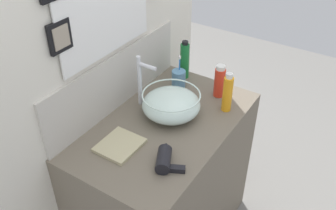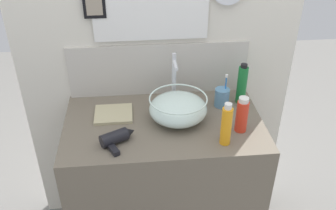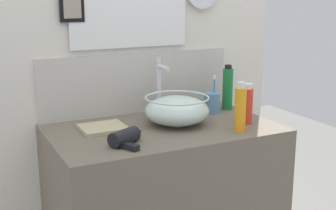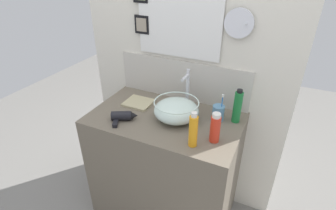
{
  "view_description": "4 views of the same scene",
  "coord_description": "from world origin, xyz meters",
  "px_view_note": "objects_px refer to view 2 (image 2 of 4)",
  "views": [
    {
      "loc": [
        -1.22,
        -0.79,
        2.03
      ],
      "look_at": [
        0.02,
        0.0,
        0.99
      ],
      "focal_mm": 40.0,
      "sensor_mm": 36.0,
      "label": 1
    },
    {
      "loc": [
        -0.13,
        -1.55,
        1.98
      ],
      "look_at": [
        0.02,
        0.0,
        0.99
      ],
      "focal_mm": 40.0,
      "sensor_mm": 36.0,
      "label": 2
    },
    {
      "loc": [
        -0.87,
        -1.8,
        1.48
      ],
      "look_at": [
        0.02,
        0.0,
        0.99
      ],
      "focal_mm": 50.0,
      "sensor_mm": 36.0,
      "label": 3
    },
    {
      "loc": [
        0.65,
        -1.33,
        1.83
      ],
      "look_at": [
        0.02,
        0.0,
        0.99
      ],
      "focal_mm": 28.0,
      "sensor_mm": 36.0,
      "label": 4
    }
  ],
  "objects_px": {
    "faucet": "(174,75)",
    "soap_dispenser": "(226,125)",
    "toothbrush_cup": "(222,97)",
    "shampoo_bottle": "(242,84)",
    "glass_bowl_sink": "(178,108)",
    "hand_towel": "(114,114)",
    "hair_drier": "(117,138)",
    "spray_bottle": "(242,115)"
  },
  "relations": [
    {
      "from": "faucet",
      "to": "soap_dispenser",
      "type": "relative_size",
      "value": 1.3
    },
    {
      "from": "faucet",
      "to": "toothbrush_cup",
      "type": "xyz_separation_m",
      "value": [
        0.25,
        -0.07,
        -0.11
      ]
    },
    {
      "from": "toothbrush_cup",
      "to": "shampoo_bottle",
      "type": "distance_m",
      "value": 0.13
    },
    {
      "from": "faucet",
      "to": "shampoo_bottle",
      "type": "bearing_deg",
      "value": -6.92
    },
    {
      "from": "soap_dispenser",
      "to": "shampoo_bottle",
      "type": "xyz_separation_m",
      "value": [
        0.17,
        0.35,
        0.01
      ]
    },
    {
      "from": "glass_bowl_sink",
      "to": "hand_towel",
      "type": "xyz_separation_m",
      "value": [
        -0.33,
        0.07,
        -0.06
      ]
    },
    {
      "from": "hair_drier",
      "to": "toothbrush_cup",
      "type": "xyz_separation_m",
      "value": [
        0.56,
        0.27,
        0.02
      ]
    },
    {
      "from": "soap_dispenser",
      "to": "toothbrush_cup",
      "type": "bearing_deg",
      "value": 80.21
    },
    {
      "from": "faucet",
      "to": "soap_dispenser",
      "type": "bearing_deg",
      "value": -63.73
    },
    {
      "from": "soap_dispenser",
      "to": "glass_bowl_sink",
      "type": "bearing_deg",
      "value": 132.33
    },
    {
      "from": "spray_bottle",
      "to": "faucet",
      "type": "bearing_deg",
      "value": 134.2
    },
    {
      "from": "faucet",
      "to": "glass_bowl_sink",
      "type": "bearing_deg",
      "value": -90.0
    },
    {
      "from": "faucet",
      "to": "hand_towel",
      "type": "bearing_deg",
      "value": -161.44
    },
    {
      "from": "faucet",
      "to": "toothbrush_cup",
      "type": "distance_m",
      "value": 0.28
    },
    {
      "from": "glass_bowl_sink",
      "to": "hair_drier",
      "type": "height_order",
      "value": "glass_bowl_sink"
    },
    {
      "from": "soap_dispenser",
      "to": "hand_towel",
      "type": "bearing_deg",
      "value": 151.55
    },
    {
      "from": "toothbrush_cup",
      "to": "hand_towel",
      "type": "distance_m",
      "value": 0.58
    },
    {
      "from": "soap_dispenser",
      "to": "hand_towel",
      "type": "xyz_separation_m",
      "value": [
        -0.52,
        0.28,
        -0.09
      ]
    },
    {
      "from": "toothbrush_cup",
      "to": "shampoo_bottle",
      "type": "relative_size",
      "value": 0.81
    },
    {
      "from": "spray_bottle",
      "to": "soap_dispenser",
      "type": "distance_m",
      "value": 0.14
    },
    {
      "from": "glass_bowl_sink",
      "to": "shampoo_bottle",
      "type": "relative_size",
      "value": 1.28
    },
    {
      "from": "spray_bottle",
      "to": "toothbrush_cup",
      "type": "bearing_deg",
      "value": 100.7
    },
    {
      "from": "faucet",
      "to": "shampoo_bottle",
      "type": "distance_m",
      "value": 0.37
    },
    {
      "from": "faucet",
      "to": "shampoo_bottle",
      "type": "relative_size",
      "value": 1.22
    },
    {
      "from": "toothbrush_cup",
      "to": "spray_bottle",
      "type": "bearing_deg",
      "value": -79.3
    },
    {
      "from": "faucet",
      "to": "spray_bottle",
      "type": "bearing_deg",
      "value": -45.8
    },
    {
      "from": "soap_dispenser",
      "to": "faucet",
      "type": "bearing_deg",
      "value": 116.27
    },
    {
      "from": "toothbrush_cup",
      "to": "soap_dispenser",
      "type": "relative_size",
      "value": 0.86
    },
    {
      "from": "glass_bowl_sink",
      "to": "soap_dispenser",
      "type": "distance_m",
      "value": 0.29
    },
    {
      "from": "toothbrush_cup",
      "to": "shampoo_bottle",
      "type": "xyz_separation_m",
      "value": [
        0.11,
        0.03,
        0.06
      ]
    },
    {
      "from": "toothbrush_cup",
      "to": "hand_towel",
      "type": "relative_size",
      "value": 0.96
    },
    {
      "from": "soap_dispenser",
      "to": "hair_drier",
      "type": "bearing_deg",
      "value": 174.12
    },
    {
      "from": "glass_bowl_sink",
      "to": "spray_bottle",
      "type": "bearing_deg",
      "value": -22.46
    },
    {
      "from": "glass_bowl_sink",
      "to": "spray_bottle",
      "type": "xyz_separation_m",
      "value": [
        0.29,
        -0.12,
        0.02
      ]
    },
    {
      "from": "shampoo_bottle",
      "to": "faucet",
      "type": "bearing_deg",
      "value": 173.08
    },
    {
      "from": "glass_bowl_sink",
      "to": "faucet",
      "type": "bearing_deg",
      "value": 90.0
    },
    {
      "from": "hair_drier",
      "to": "soap_dispenser",
      "type": "relative_size",
      "value": 0.83
    },
    {
      "from": "glass_bowl_sink",
      "to": "spray_bottle",
      "type": "distance_m",
      "value": 0.32
    },
    {
      "from": "glass_bowl_sink",
      "to": "shampoo_bottle",
      "type": "bearing_deg",
      "value": 20.76
    },
    {
      "from": "glass_bowl_sink",
      "to": "spray_bottle",
      "type": "relative_size",
      "value": 1.59
    },
    {
      "from": "spray_bottle",
      "to": "hand_towel",
      "type": "xyz_separation_m",
      "value": [
        -0.62,
        0.19,
        -0.08
      ]
    },
    {
      "from": "soap_dispenser",
      "to": "shampoo_bottle",
      "type": "bearing_deg",
      "value": 64.6
    }
  ]
}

